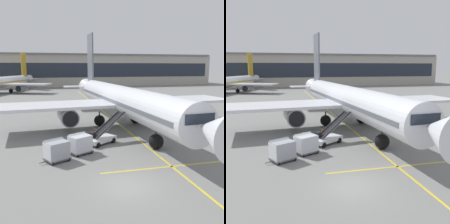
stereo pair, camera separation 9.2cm
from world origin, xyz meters
The scene contains 12 objects.
ground_plane centered at (0.00, 0.00, 0.00)m, with size 600.00×600.00×0.00m, color slate.
parked_airplane centered at (4.58, 18.01, 3.75)m, with size 33.53×42.96×14.58m.
belt_loader centered at (0.47, 10.44, 0.89)m, with size 5.03×3.96×3.19m.
baggage_cart_lead centered at (-2.31, 7.69, 1.00)m, with size 2.78×2.34×1.91m.
baggage_cart_second centered at (-4.55, 6.23, 1.00)m, with size 2.78×2.34×1.91m.
ground_crew_by_loader centered at (-1.40, 8.23, 1.00)m, with size 0.48×0.42×1.74m.
ground_crew_by_carts centered at (-2.35, 9.07, 1.00)m, with size 0.51×0.40×1.74m.
safety_cone_engine_keepout centered at (0.62, 15.24, 0.29)m, with size 0.53×0.53×0.61m.
apron_guidance_line_lead_in centered at (4.74, 17.23, 0.00)m, with size 0.20×110.00×0.01m.
apron_guidance_line_stop_bar centered at (4.64, 2.56, 0.00)m, with size 12.00×0.20×0.01m.
terminal_building centered at (-5.08, 101.77, 6.79)m, with size 148.19×21.08×13.69m.
distant_airplane centered at (-19.33, 71.22, 3.33)m, with size 31.10×38.59×13.42m.
Camera 2 is at (-4.92, -15.94, 8.22)m, focal length 41.06 mm.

